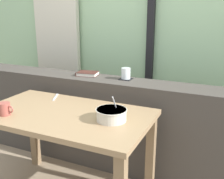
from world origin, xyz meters
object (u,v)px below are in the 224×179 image
object	(u,v)px
soup_bowl	(111,115)
ceramic_mug	(5,109)
juice_glass	(126,74)
closed_book	(87,74)
fork_utensil	(55,97)
coaster_square	(126,79)
breakfast_table	(65,127)

from	to	relation	value
soup_bowl	ceramic_mug	xyz separation A→B (m)	(-0.69, -0.21, 0.00)
juice_glass	ceramic_mug	size ratio (longest dim) A/B	0.82
juice_glass	soup_bowl	bearing A→B (deg)	-76.52
closed_book	soup_bowl	world-z (taller)	soup_bowl
fork_utensil	soup_bowl	bearing A→B (deg)	-46.25
juice_glass	soup_bowl	world-z (taller)	juice_glass
closed_book	fork_utensil	bearing A→B (deg)	-104.66
closed_book	fork_utensil	xyz separation A→B (m)	(-0.09, -0.36, -0.13)
juice_glass	fork_utensil	distance (m)	0.61
closed_book	soup_bowl	distance (m)	0.79
closed_book	juice_glass	bearing A→B (deg)	1.45
closed_book	fork_utensil	distance (m)	0.39
coaster_square	fork_utensil	world-z (taller)	coaster_square
soup_bowl	ceramic_mug	distance (m)	0.72
ceramic_mug	juice_glass	bearing A→B (deg)	56.60
coaster_square	closed_book	xyz separation A→B (m)	(-0.36, -0.01, 0.01)
breakfast_table	juice_glass	distance (m)	0.70
breakfast_table	fork_utensil	size ratio (longest dim) A/B	6.94
coaster_square	closed_book	size ratio (longest dim) A/B	0.50
coaster_square	juice_glass	xyz separation A→B (m)	(0.00, 0.00, 0.05)
juice_glass	breakfast_table	bearing A→B (deg)	-108.32
ceramic_mug	closed_book	bearing A→B (deg)	77.81
breakfast_table	closed_book	distance (m)	0.67
coaster_square	fork_utensil	bearing A→B (deg)	-141.13
coaster_square	juice_glass	size ratio (longest dim) A/B	1.08
closed_book	ceramic_mug	xyz separation A→B (m)	(-0.17, -0.81, -0.09)
breakfast_table	juice_glass	size ratio (longest dim) A/B	12.79
ceramic_mug	soup_bowl	bearing A→B (deg)	16.94
breakfast_table	closed_book	xyz separation A→B (m)	(-0.16, 0.61, 0.24)
fork_utensil	closed_book	bearing A→B (deg)	50.66
breakfast_table	fork_utensil	bearing A→B (deg)	135.56
ceramic_mug	breakfast_table	bearing A→B (deg)	30.74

